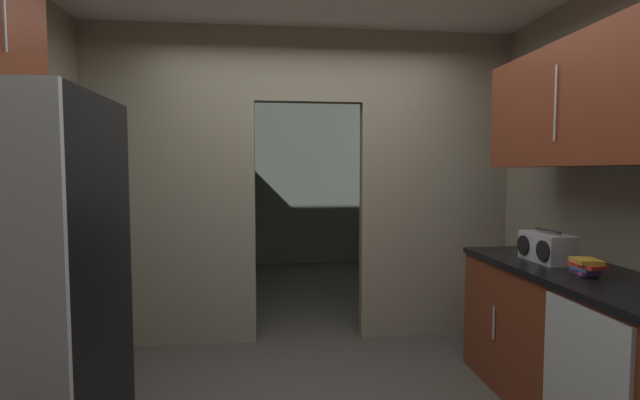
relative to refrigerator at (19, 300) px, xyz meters
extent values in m
cube|color=gray|center=(0.27, 1.77, 0.43)|extent=(1.39, 0.12, 2.66)
cube|color=gray|center=(2.54, 1.77, 0.43)|extent=(1.31, 0.12, 2.66)
cube|color=gray|center=(1.42, 1.77, 1.46)|extent=(0.92, 0.12, 0.61)
cube|color=gray|center=(1.39, 5.00, 0.43)|extent=(3.62, 0.10, 2.66)
cube|color=gray|center=(-0.37, 3.39, 0.43)|extent=(0.10, 3.23, 2.66)
cube|color=gray|center=(3.14, 3.39, 0.43)|extent=(0.10, 3.23, 2.66)
cube|color=black|center=(0.00, 0.02, 0.00)|extent=(0.73, 0.71, 1.80)
cube|color=maroon|center=(2.87, 0.31, -0.47)|extent=(0.61, 1.67, 0.85)
cube|color=black|center=(2.87, 0.31, -0.03)|extent=(0.65, 1.67, 0.04)
cylinder|color=#B7BABC|center=(2.56, -0.06, -0.43)|extent=(0.01, 0.01, 0.22)
cylinder|color=#B7BABC|center=(2.56, 0.67, -0.43)|extent=(0.01, 0.01, 0.22)
cube|color=#B7BABC|center=(2.56, -0.16, -0.48)|extent=(0.02, 0.56, 0.83)
cube|color=maroon|center=(2.87, 0.31, 0.95)|extent=(0.34, 1.51, 0.70)
cylinder|color=#B7BABC|center=(2.69, 0.31, 0.95)|extent=(0.01, 0.01, 0.42)
cube|color=#B2B2B7|center=(2.84, 0.57, 0.08)|extent=(0.18, 0.35, 0.18)
cylinder|color=#262626|center=(2.84, 0.57, 0.19)|extent=(0.02, 0.25, 0.02)
cylinder|color=black|center=(2.74, 0.46, 0.08)|extent=(0.01, 0.13, 0.13)
cylinder|color=black|center=(2.74, 0.67, 0.08)|extent=(0.01, 0.13, 0.13)
cube|color=black|center=(2.79, 0.17, 0.00)|extent=(0.11, 0.14, 0.02)
cube|color=#8C3893|center=(2.80, 0.17, 0.02)|extent=(0.12, 0.13, 0.02)
cube|color=#2D609E|center=(2.80, 0.16, 0.04)|extent=(0.12, 0.13, 0.02)
cube|color=red|center=(2.81, 0.16, 0.05)|extent=(0.15, 0.17, 0.02)
cube|color=gold|center=(2.81, 0.17, 0.08)|extent=(0.15, 0.17, 0.02)
camera|label=1|loc=(1.11, -2.04, 0.57)|focal=24.84mm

